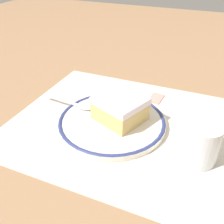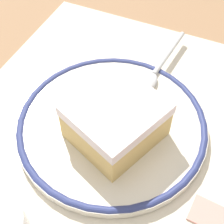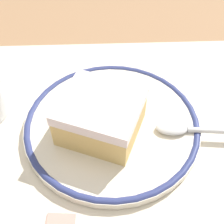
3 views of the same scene
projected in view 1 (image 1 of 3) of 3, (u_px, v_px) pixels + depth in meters
name	position (u px, v px, depth m)	size (l,w,h in m)	color
ground_plane	(129.00, 125.00, 0.54)	(2.40, 2.40, 0.00)	#9E7551
placemat	(129.00, 125.00, 0.54)	(0.50, 0.39, 0.00)	beige
plate	(112.00, 121.00, 0.54)	(0.23, 0.23, 0.01)	silver
cake_slice	(120.00, 109.00, 0.52)	(0.12, 0.11, 0.05)	#DBB76B
spoon	(75.00, 104.00, 0.58)	(0.14, 0.03, 0.01)	silver
cup	(198.00, 143.00, 0.44)	(0.07, 0.07, 0.07)	silver
sugar_packet	(156.00, 97.00, 0.63)	(0.05, 0.03, 0.01)	#E5998C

